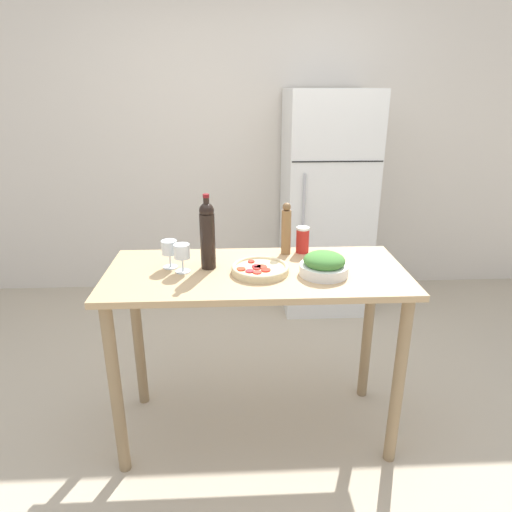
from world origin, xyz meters
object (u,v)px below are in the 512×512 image
Objects in this scene: wine_glass_near at (182,253)px; homemade_pizza at (260,269)px; wine_bottle at (207,234)px; wine_glass_far at (169,249)px; salad_bowl at (324,265)px; pepper_mill at (286,229)px; salt_canister at (303,240)px; refrigerator at (325,202)px.

homemade_pizza is at bearing -4.45° from wine_glass_near.
wine_bottle is at bearing 21.59° from wine_glass_near.
wine_bottle reaches higher than wine_glass_near.
salad_bowl is at bearing -9.74° from wine_glass_far.
wine_glass_far is 0.51× the size of homemade_pizza.
homemade_pizza is at bearing -120.30° from pepper_mill.
pepper_mill is at bearing -170.24° from salt_canister.
homemade_pizza is (0.36, -0.03, -0.07)m from wine_glass_near.
wine_bottle reaches higher than pepper_mill.
salt_canister is (0.66, 0.18, -0.02)m from wine_glass_far.
pepper_mill is (0.39, 0.18, -0.04)m from wine_bottle.
salt_canister is at bearing 48.60° from homemade_pizza.
salt_canister reaches higher than salad_bowl.
wine_glass_near is at bearing -41.88° from wine_glass_far.
homemade_pizza is at bearing -131.40° from salt_canister.
homemade_pizza is (-0.15, -0.25, -0.11)m from pepper_mill.
pepper_mill is 0.11m from salt_canister.
salt_canister is (-0.06, 0.30, 0.02)m from salad_bowl.
wine_glass_near is (-0.12, -0.05, -0.07)m from wine_bottle.
salad_bowl is (0.53, -0.11, -0.12)m from wine_bottle.
wine_glass_near is at bearing -156.15° from pepper_mill.
homemade_pizza is (-0.29, 0.04, -0.03)m from salad_bowl.
wine_glass_far is at bearing 170.26° from salad_bowl.
pepper_mill is 1.98× the size of salt_canister.
homemade_pizza is 1.96× the size of salt_canister.
pepper_mill reaches higher than homemade_pizza.
wine_glass_far is at bearing 176.21° from wine_bottle.
salad_bowl is at bearing -63.44° from pepper_mill.
refrigerator is at bearing 68.68° from homemade_pizza.
wine_glass_far is 0.73m from salad_bowl.
salt_canister is at bearing 21.97° from wine_bottle.
wine_bottle is 1.34× the size of homemade_pizza.
wine_glass_far reaches higher than salad_bowl.
salt_canister reaches higher than wine_glass_far.
pepper_mill is (0.50, 0.22, 0.04)m from wine_glass_near.
refrigerator is 1.73m from wine_bottle.
wine_glass_far is 0.99× the size of salt_canister.
homemade_pizza is 0.36m from salt_canister.
pepper_mill is (-0.46, -1.31, 0.19)m from refrigerator.
wine_glass_far is 0.59m from pepper_mill.
pepper_mill is 1.01× the size of homemade_pizza.
wine_glass_near is 0.65m from salad_bowl.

